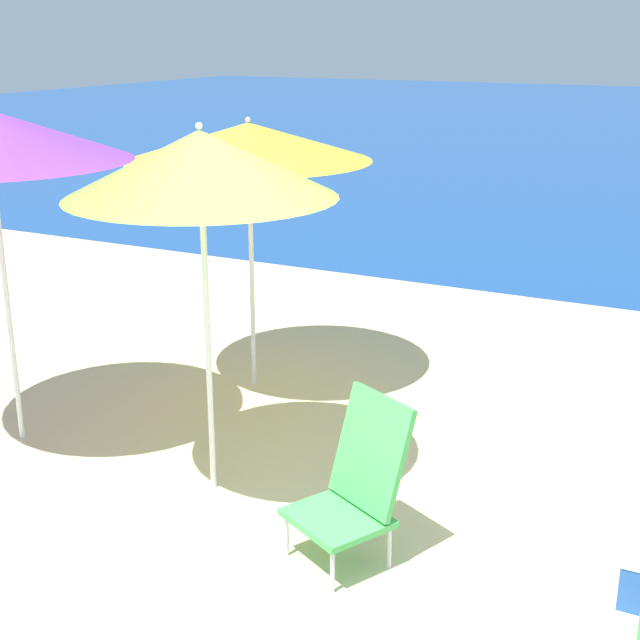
% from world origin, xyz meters
% --- Properties ---
extents(ground_plane, '(60.00, 60.00, 0.00)m').
position_xyz_m(ground_plane, '(0.00, 0.00, 0.00)').
color(ground_plane, beige).
extents(beach_umbrella_lime, '(1.57, 1.57, 2.26)m').
position_xyz_m(beach_umbrella_lime, '(-1.22, 0.68, 2.03)').
color(beach_umbrella_lime, white).
rests_on(beach_umbrella_lime, ground).
extents(beach_umbrella_yellow, '(1.87, 1.87, 2.13)m').
position_xyz_m(beach_umbrella_yellow, '(-1.88, 2.29, 1.95)').
color(beach_umbrella_yellow, white).
rests_on(beach_umbrella_yellow, ground).
extents(beach_chair_green, '(0.69, 0.71, 0.90)m').
position_xyz_m(beach_chair_green, '(-0.10, 0.40, 0.45)').
color(beach_chair_green, silver).
rests_on(beach_chair_green, ground).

